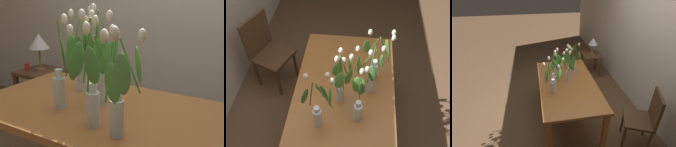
% 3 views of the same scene
% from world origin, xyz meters
% --- Properties ---
extents(dining_table, '(1.60, 0.90, 0.74)m').
position_xyz_m(dining_table, '(0.00, 0.00, 0.65)').
color(dining_table, '#A3602D').
rests_on(dining_table, ground).
extents(tulip_vase_0, '(0.16, 0.27, 0.53)m').
position_xyz_m(tulip_vase_0, '(0.25, -0.27, 0.95)').
color(tulip_vase_0, silver).
rests_on(tulip_vase_0, dining_table).
extents(tulip_vase_1, '(0.22, 0.24, 0.57)m').
position_xyz_m(tulip_vase_1, '(0.06, -0.22, 0.95)').
color(tulip_vase_1, silver).
rests_on(tulip_vase_1, dining_table).
extents(tulip_vase_2, '(0.22, 0.20, 0.59)m').
position_xyz_m(tulip_vase_2, '(-0.06, 0.02, 0.98)').
color(tulip_vase_2, silver).
rests_on(tulip_vase_2, dining_table).
extents(tulip_vase_3, '(0.17, 0.27, 0.56)m').
position_xyz_m(tulip_vase_3, '(-0.30, 0.17, 0.95)').
color(tulip_vase_3, silver).
rests_on(tulip_vase_3, dining_table).
extents(tulip_vase_4, '(0.18, 0.12, 0.54)m').
position_xyz_m(tulip_vase_4, '(-0.21, -0.13, 0.92)').
color(tulip_vase_4, silver).
rests_on(tulip_vase_4, dining_table).
extents(side_table, '(0.44, 0.44, 0.55)m').
position_xyz_m(side_table, '(-1.43, 0.88, 0.43)').
color(side_table, brown).
rests_on(side_table, ground).
extents(table_lamp, '(0.22, 0.22, 0.40)m').
position_xyz_m(table_lamp, '(-1.45, 0.90, 0.86)').
color(table_lamp, olive).
rests_on(table_lamp, side_table).
extents(pillar_candle, '(0.06, 0.06, 0.07)m').
position_xyz_m(pillar_candle, '(-1.57, 0.82, 0.59)').
color(pillar_candle, '#B72D23').
rests_on(pillar_candle, side_table).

